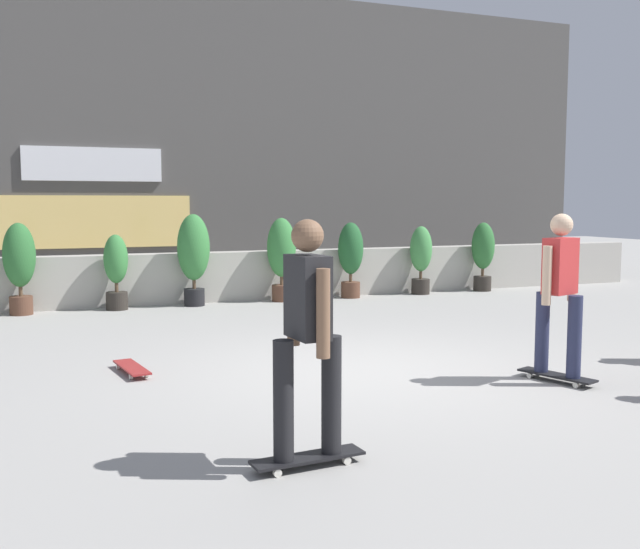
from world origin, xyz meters
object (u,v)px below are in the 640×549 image
Objects in this scene: potted_plant_5 at (351,255)px; skater_far_left at (559,289)px; potted_plant_3 at (194,252)px; skater_by_wall_right at (308,331)px; skateboard_near_camera at (132,368)px; potted_plant_6 at (421,256)px; potted_plant_7 at (483,252)px; potted_plant_2 at (116,269)px; potted_plant_1 at (19,262)px; potted_plant_4 at (281,253)px.

potted_plant_5 is 6.72m from skater_far_left.
potted_plant_3 is 8.03m from skater_by_wall_right.
potted_plant_5 is 6.67m from skateboard_near_camera.
skateboard_near_camera is (-6.12, -4.76, -0.69)m from potted_plant_6.
skater_far_left is (2.34, -6.69, -0.00)m from potted_plant_3.
potted_plant_5 is at bearing 84.49° from skater_far_left.
skater_by_wall_right is (-6.75, -7.99, 0.14)m from potted_plant_7.
skater_far_left is at bearing -70.69° from potted_plant_3.
potted_plant_2 is 8.01m from skater_by_wall_right.
skateboard_near_camera is (-1.62, -4.76, -0.88)m from potted_plant_3.
potted_plant_4 is (4.42, 0.00, 0.03)m from potted_plant_1.
potted_plant_6 is at bearing 0.00° from potted_plant_2.
potted_plant_3 reaches higher than potted_plant_7.
potted_plant_3 is 4.50m from potted_plant_6.
skateboard_near_camera is (-0.31, -4.76, -0.64)m from potted_plant_2.
potted_plant_1 is 0.87× the size of skater_by_wall_right.
potted_plant_3 is 5.11m from skateboard_near_camera.
skateboard_near_camera is (-7.56, -4.76, -0.74)m from potted_plant_7.
potted_plant_4 is 1.14× the size of potted_plant_6.
potted_plant_6 reaches higher than potted_plant_2.
potted_plant_3 is at bearing 180.00° from potted_plant_5.
potted_plant_7 is at bearing 32.23° from skateboard_near_camera.
potted_plant_7 is (4.32, 0.00, -0.09)m from potted_plant_4.
potted_plant_2 is 4.82m from skateboard_near_camera.
potted_plant_2 is 7.25m from potted_plant_7.
skater_by_wall_right is (-3.80, -7.99, 0.12)m from potted_plant_5.
potted_plant_4 is 1.07× the size of potted_plant_5.
potted_plant_7 reaches higher than potted_plant_2.
potted_plant_3 is 7.08m from skater_far_left.
potted_plant_3 is at bearing 0.00° from potted_plant_1.
skater_by_wall_right is 3.42m from skater_far_left.
potted_plant_5 reaches higher than skateboard_near_camera.
potted_plant_1 is 8.74m from potted_plant_7.
potted_plant_6 reaches higher than skateboard_near_camera.
skater_far_left is at bearing -118.25° from potted_plant_7.
potted_plant_2 is at bearing 180.00° from potted_plant_6.
potted_plant_7 is (8.74, 0.00, -0.06)m from potted_plant_1.
potted_plant_6 is (7.31, 0.00, -0.11)m from potted_plant_1.
potted_plant_3 is 1.12× the size of potted_plant_5.
potted_plant_4 is 0.90× the size of skater_by_wall_right.
skateboard_near_camera is at bearing 154.16° from skater_far_left.
potted_plant_2 reaches higher than skateboard_near_camera.
skateboard_near_camera is at bearing 104.04° from skater_by_wall_right.
potted_plant_3 reaches higher than potted_plant_5.
potted_plant_2 is at bearing 118.68° from skater_far_left.
potted_plant_3 is 1.05× the size of potted_plant_4.
skater_far_left is at bearing -61.32° from potted_plant_2.
potted_plant_6 is 1.44m from potted_plant_7.
potted_plant_1 is at bearing -180.00° from potted_plant_2.
potted_plant_1 is 8.44m from skater_far_left.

